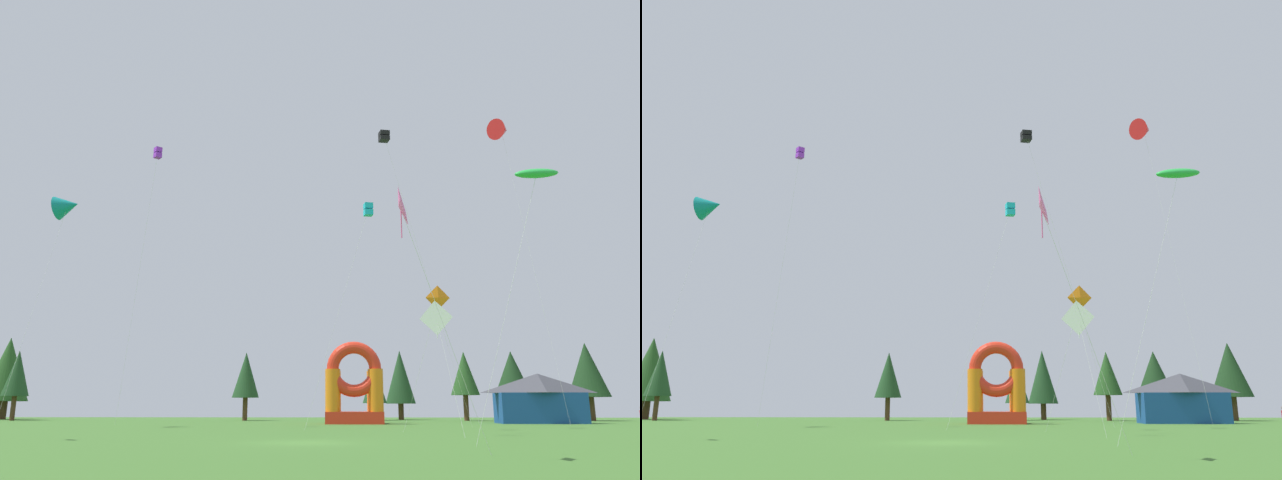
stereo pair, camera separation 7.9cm
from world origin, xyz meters
TOP-DOWN VIEW (x-y plane):
  - ground_plane at (0.00, 0.00)m, footprint 120.00×120.00m
  - kite_red_delta at (17.33, 29.37)m, footprint 4.38×4.88m
  - kite_white_diamond at (6.94, 6.95)m, footprint 1.44×2.97m
  - kite_green_parafoil at (10.52, -1.44)m, footprint 4.76×1.52m
  - kite_orange_diamond at (7.46, 9.73)m, footprint 2.79×1.99m
  - kite_pink_diamond at (3.63, -8.61)m, footprint 3.18×2.32m
  - kite_teal_delta at (-20.84, 19.26)m, footprint 2.17×7.57m
  - kite_black_box at (5.00, 17.88)m, footprint 6.35×1.83m
  - kite_cyan_box at (3.46, 14.64)m, footprint 4.81×1.28m
  - kite_purple_box at (-13.92, 19.99)m, footprint 3.31×3.48m
  - inflatable_blue_arch at (2.42, 29.02)m, footprint 5.08×4.76m
  - festival_tent at (19.25, 31.03)m, footprint 7.57×3.62m
  - tree_row_1 at (-38.64, 45.87)m, footprint 5.28×5.28m
  - tree_row_2 at (-34.35, 40.11)m, footprint 2.84×2.84m
  - tree_row_3 at (-9.24, 40.97)m, footprint 2.92×2.92m
  - tree_row_4 at (4.79, 42.37)m, footprint 2.64×2.64m
  - tree_row_5 at (7.90, 45.74)m, footprint 3.42×3.42m
  - tree_row_6 at (14.43, 41.08)m, footprint 3.04×3.04m
  - tree_row_7 at (19.34, 40.43)m, footprint 3.88×3.88m
  - tree_row_8 at (27.69, 41.61)m, footprint 4.35×4.35m

SIDE VIEW (x-z plane):
  - ground_plane at x=0.00m, z-range 0.00..0.00m
  - festival_tent at x=19.25m, z-range 0.00..4.40m
  - inflatable_blue_arch at x=2.42m, z-range -0.86..6.22m
  - tree_row_4 at x=4.79m, z-range 0.87..6.79m
  - tree_row_5 at x=7.90m, z-range 0.85..8.63m
  - tree_row_3 at x=-9.24m, z-range 1.14..8.36m
  - tree_row_7 at x=19.34m, z-range 1.16..8.38m
  - tree_row_6 at x=14.43m, z-range 1.26..8.49m
  - tree_row_2 at x=-34.35m, z-range 1.22..8.68m
  - tree_row_8 at x=27.69m, z-range 1.17..9.36m
  - tree_row_1 at x=-38.64m, z-range 0.99..10.47m
  - kite_white_diamond at x=6.94m, z-range 2.76..9.68m
  - kite_pink_diamond at x=3.63m, z-range 3.64..12.00m
  - kite_orange_diamond at x=7.46m, z-range 3.63..12.05m
  - kite_green_parafoil at x=10.52m, z-range 5.64..17.79m
  - kite_cyan_box at x=3.46m, z-range 7.32..22.99m
  - kite_teal_delta at x=-20.84m, z-range 8.08..26.52m
  - kite_purple_box at x=-13.92m, z-range 10.69..33.30m
  - kite_black_box at x=5.00m, z-range 10.88..33.61m
  - kite_red_delta at x=17.33m, z-range 13.36..42.54m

